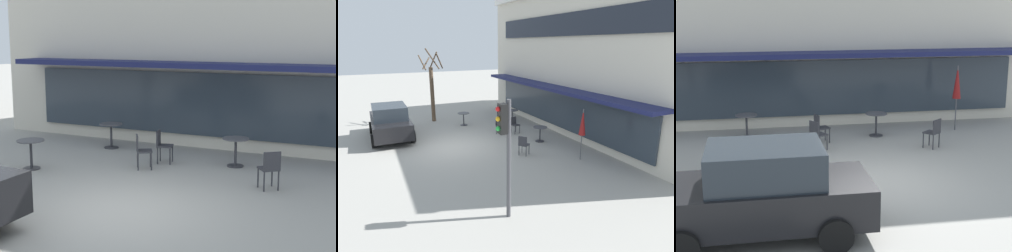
{
  "view_description": "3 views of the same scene",
  "coord_description": "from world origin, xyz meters",
  "views": [
    {
      "loc": [
        5.14,
        -8.34,
        3.39
      ],
      "look_at": [
        -0.15,
        2.7,
        1.24
      ],
      "focal_mm": 55.0,
      "sensor_mm": 36.0,
      "label": 1
    },
    {
      "loc": [
        13.33,
        -3.45,
        4.78
      ],
      "look_at": [
        0.31,
        2.73,
        0.8
      ],
      "focal_mm": 32.0,
      "sensor_mm": 36.0,
      "label": 2
    },
    {
      "loc": [
        -2.89,
        -11.49,
        4.33
      ],
      "look_at": [
        -0.35,
        2.38,
        0.85
      ],
      "focal_mm": 55.0,
      "sensor_mm": 36.0,
      "label": 3
    }
  ],
  "objects": [
    {
      "name": "cafe_table_near_wall",
      "position": [
        -3.6,
        1.75,
        0.52
      ],
      "size": [
        0.7,
        0.7,
        0.76
      ],
      "color": "#333338",
      "rests_on": "ground"
    },
    {
      "name": "cafe_chair_1",
      "position": [
        -0.85,
        3.79,
        0.53
      ],
      "size": [
        0.49,
        0.49,
        0.89
      ],
      "color": "#333338",
      "rests_on": "ground"
    },
    {
      "name": "cafe_table_streetside",
      "position": [
        1.06,
        4.27,
        0.52
      ],
      "size": [
        0.7,
        0.7,
        0.76
      ],
      "color": "#333338",
      "rests_on": "ground"
    },
    {
      "name": "building_facade",
      "position": [
        0.0,
        9.97,
        3.95
      ],
      "size": [
        16.05,
        9.1,
        7.91
      ],
      "color": "beige",
      "rests_on": "ground"
    },
    {
      "name": "cafe_chair_0",
      "position": [
        -1.05,
        2.98,
        0.53
      ],
      "size": [
        0.55,
        0.55,
        0.89
      ],
      "color": "#333338",
      "rests_on": "ground"
    },
    {
      "name": "cafe_chair_2",
      "position": [
        2.4,
        2.58,
        0.53
      ],
      "size": [
        0.56,
        0.56,
        0.89
      ],
      "color": "#333338",
      "rests_on": "ground"
    },
    {
      "name": "cafe_table_by_tree",
      "position": [
        -3.08,
        4.79,
        0.52
      ],
      "size": [
        0.7,
        0.7,
        0.76
      ],
      "color": "#333338",
      "rests_on": "ground"
    },
    {
      "name": "ground_plane",
      "position": [
        0.0,
        0.0,
        0.0
      ],
      "size": [
        80.0,
        80.0,
        0.0
      ],
      "primitive_type": "plane",
      "color": "#9E9B93"
    }
  ]
}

